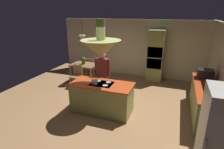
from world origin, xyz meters
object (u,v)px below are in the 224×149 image
at_px(dining_table, 84,67).
at_px(potted_plant_on_table, 83,60).
at_px(refrigerator, 224,144).
at_px(person_at_island, 102,73).
at_px(chair_facing_island, 77,74).
at_px(microwave_on_counter, 205,74).
at_px(chair_by_back_wall, 91,66).
at_px(canister_tea, 209,87).
at_px(cup_on_table, 77,64).
at_px(cooking_pot_on_cooktop, 95,82).
at_px(oven_tower, 155,56).
at_px(canister_sugar, 210,88).
at_px(canister_flour, 211,92).
at_px(kitchen_island, 102,98).

xyz_separation_m(dining_table, potted_plant_on_table, (-0.03, 0.03, 0.28)).
distance_m(refrigerator, dining_table, 5.90).
xyz_separation_m(dining_table, person_at_island, (1.43, -1.40, 0.32)).
relative_size(chair_facing_island, potted_plant_on_table, 2.90).
bearing_deg(microwave_on_counter, chair_by_back_wall, 165.01).
bearing_deg(canister_tea, chair_facing_island, 168.71).
bearing_deg(chair_facing_island, cup_on_table, 118.40).
distance_m(chair_facing_island, microwave_on_counter, 4.57).
bearing_deg(person_at_island, potted_plant_on_table, 135.68).
bearing_deg(chair_by_back_wall, cooking_pot_on_cooktop, 118.37).
xyz_separation_m(dining_table, chair_by_back_wall, (0.00, 0.62, -0.15)).
distance_m(chair_facing_island, potted_plant_on_table, 0.78).
bearing_deg(potted_plant_on_table, cup_on_table, -131.12).
xyz_separation_m(chair_by_back_wall, potted_plant_on_table, (-0.03, -0.60, 0.42)).
distance_m(oven_tower, canister_sugar, 3.34).
height_order(person_at_island, chair_by_back_wall, person_at_island).
bearing_deg(canister_flour, person_at_island, 171.05).
xyz_separation_m(chair_by_back_wall, canister_flour, (4.54, -2.51, 0.48)).
distance_m(dining_table, canister_flour, 4.93).
bearing_deg(refrigerator, canister_flour, 88.80).
distance_m(person_at_island, potted_plant_on_table, 2.04).
height_order(dining_table, cooking_pot_on_cooktop, cooking_pot_on_cooktop).
bearing_deg(chair_facing_island, microwave_on_counter, 0.35).
bearing_deg(potted_plant_on_table, chair_by_back_wall, 87.13).
relative_size(chair_facing_island, canister_flour, 5.95).
distance_m(cup_on_table, canister_flour, 5.06).
relative_size(kitchen_island, person_at_island, 1.07).
xyz_separation_m(potted_plant_on_table, cup_on_table, (-0.20, -0.23, -0.12)).
bearing_deg(chair_by_back_wall, kitchen_island, 121.99).
bearing_deg(refrigerator, person_at_island, 141.97).
height_order(canister_sugar, microwave_on_counter, microwave_on_counter).
bearing_deg(oven_tower, kitchen_island, -108.74).
xyz_separation_m(canister_tea, microwave_on_counter, (0.00, 0.93, 0.07)).
distance_m(potted_plant_on_table, microwave_on_counter, 4.61).
bearing_deg(chair_by_back_wall, cup_on_table, 74.51).
height_order(chair_by_back_wall, microwave_on_counter, microwave_on_counter).
height_order(oven_tower, microwave_on_counter, oven_tower).
bearing_deg(person_at_island, cooking_pot_on_cooktop, -82.43).
xyz_separation_m(chair_by_back_wall, canister_tea, (4.54, -2.15, 0.48)).
distance_m(dining_table, canister_tea, 4.80).
relative_size(canister_tea, microwave_on_counter, 0.32).
bearing_deg(canister_sugar, canister_tea, 90.00).
xyz_separation_m(dining_table, canister_sugar, (4.54, -1.71, 0.37)).
height_order(kitchen_island, person_at_island, person_at_island).
distance_m(kitchen_island, potted_plant_on_table, 2.78).
xyz_separation_m(dining_table, chair_facing_island, (0.00, -0.62, -0.15)).
relative_size(chair_facing_island, cooking_pot_on_cooktop, 4.83).
bearing_deg(dining_table, canister_tea, -18.60).
relative_size(refrigerator, dining_table, 1.73).
distance_m(oven_tower, canister_flour, 3.50).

